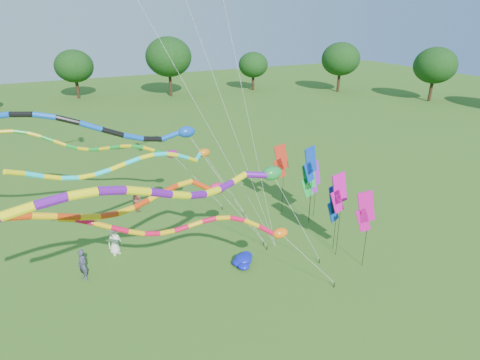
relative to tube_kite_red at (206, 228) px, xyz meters
name	(u,v)px	position (x,y,z in m)	size (l,w,h in m)	color
ground	(274,302)	(2.84, -1.62, -4.12)	(160.00, 160.00, 0.00)	#315C18
tree_ring	(235,208)	(0.93, -1.22, 1.38)	(115.21, 114.02, 9.57)	#382314
tube_kite_red	(206,228)	(0.00, 0.00, 0.00)	(12.06, 3.30, 6.03)	black
tube_kite_orange	(136,201)	(-2.80, 1.08, 1.50)	(14.90, 4.33, 7.63)	black
tube_kite_purple	(189,187)	(-1.42, -2.15, 3.18)	(15.69, 4.00, 9.13)	black
tube_kite_blue	(78,127)	(-4.46, 4.03, 4.35)	(16.90, 3.27, 10.20)	black
tube_kite_cyan	(149,161)	(-1.40, 4.09, 2.15)	(13.07, 5.37, 8.15)	black
tube_kite_green	(112,147)	(-2.14, 11.11, 0.97)	(12.88, 4.51, 7.09)	black
banner_pole_blue_b	(310,165)	(8.95, 4.32, 0.14)	(1.16, 0.23, 5.54)	black
banner_pole_magenta_b	(365,212)	(8.70, -1.09, -0.67)	(1.12, 0.48, 4.71)	black
banner_pole_blue_a	(335,203)	(8.32, 0.94, -0.97)	(1.16, 0.19, 4.41)	black
banner_pole_magenta_a	(339,193)	(8.05, 0.38, -0.06)	(1.16, 0.13, 5.33)	black
banner_pole_green	(308,180)	(9.17, 4.70, -1.13)	(1.16, 0.20, 4.25)	black
banner_pole_violet	(313,178)	(9.75, 4.92, -1.12)	(1.16, 0.10, 4.25)	black
banner_pole_red	(281,162)	(8.15, 6.57, -0.24)	(1.16, 0.22, 5.15)	black
blue_nylon_heap	(248,261)	(3.15, 1.78, -3.88)	(1.61, 1.57, 0.53)	#0E17B6
person_a	(114,241)	(-3.35, 6.30, -3.27)	(0.83, 0.54, 1.69)	silver
person_b	(83,265)	(-5.31, 4.55, -3.22)	(0.65, 0.43, 1.79)	#383A4F
person_c	(138,199)	(-0.77, 11.43, -3.27)	(0.82, 0.64, 1.70)	brown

